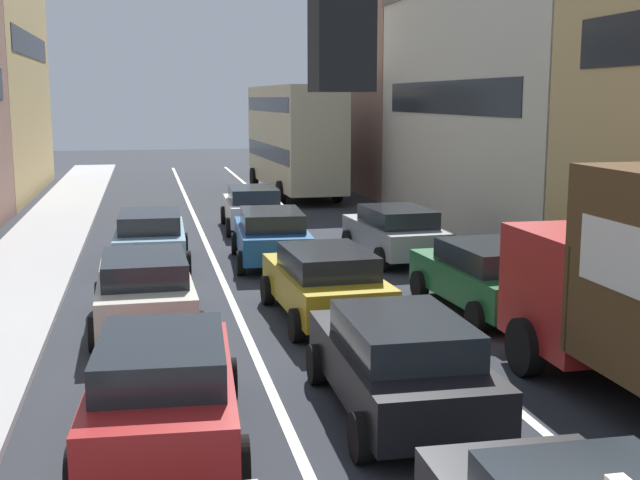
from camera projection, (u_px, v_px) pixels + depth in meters
The scene contains 14 objects.
sidewalk_left at pixel (34, 254), 23.60m from camera, with size 2.60×64.00×0.14m, color #A7A7A7.
lane_stripe_left at pixel (209, 250), 24.64m from camera, with size 0.16×60.00×0.01m, color silver.
lane_stripe_right at pixel (320, 246), 25.34m from camera, with size 0.16×60.00×0.01m, color silver.
building_row_right at pixel (545, 85), 27.83m from camera, with size 7.20×43.90×10.68m.
sedan_centre_lane_second at pixel (400, 361), 11.71m from camera, with size 2.11×4.32×1.49m.
wagon_left_lane_second at pixel (163, 386), 10.70m from camera, with size 2.27×4.40×1.49m.
hatchback_centre_lane_third at pixel (325, 281), 16.80m from camera, with size 2.20×4.37×1.49m.
sedan_left_lane_third at pixel (145, 288), 16.19m from camera, with size 2.11×4.33×1.49m.
coupe_centre_lane_fourth at pixel (271, 235), 22.52m from camera, with size 2.26×4.40×1.49m.
sedan_left_lane_fourth at pixel (150, 237), 22.19m from camera, with size 2.14×4.34×1.49m.
sedan_centre_lane_fifth at pixel (253, 207), 28.36m from camera, with size 2.19×4.36×1.49m.
sedan_right_lane_behind_truck at pixel (487, 276), 17.35m from camera, with size 2.25×4.39×1.49m.
wagon_right_lane_far at pixel (395, 232), 23.08m from camera, with size 2.25×4.39×1.49m.
bus_mid_queue_primary at pixel (293, 134), 38.24m from camera, with size 3.09×10.59×5.06m.
Camera 1 is at (-3.50, -4.39, 4.50)m, focal length 46.09 mm.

